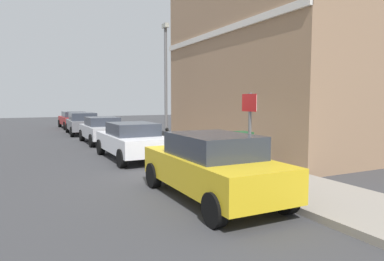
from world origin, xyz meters
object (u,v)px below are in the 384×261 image
(utility_cabinet, at_px, (243,152))
(lamppost, at_px, (166,78))
(car_silver, at_px, (102,130))
(bollard_far_kerb, at_px, (167,140))
(car_yellow, at_px, (212,165))
(bollard_near_cabinet, at_px, (214,143))
(car_grey, at_px, (83,123))
(car_white, at_px, (132,140))
(street_sign, at_px, (250,124))
(car_red, at_px, (73,119))

(utility_cabinet, height_order, lamppost, lamppost)
(car_silver, distance_m, bollard_far_kerb, 5.93)
(car_yellow, relative_size, bollard_far_kerb, 4.09)
(car_silver, xyz_separation_m, utility_cabinet, (2.30, -9.56, -0.04))
(car_silver, height_order, utility_cabinet, car_silver)
(car_yellow, bearing_deg, bollard_near_cabinet, -30.71)
(car_silver, distance_m, car_grey, 5.40)
(car_silver, bearing_deg, car_grey, 1.06)
(car_silver, bearing_deg, bollard_far_kerb, -167.97)
(bollard_far_kerb, relative_size, lamppost, 0.18)
(car_white, distance_m, bollard_near_cabinet, 3.21)
(bollard_near_cabinet, relative_size, bollard_far_kerb, 1.00)
(street_sign, bearing_deg, car_white, 103.43)
(utility_cabinet, distance_m, bollard_near_cabinet, 1.98)
(car_silver, xyz_separation_m, lamppost, (2.47, -2.81, 2.58))
(car_red, bearing_deg, car_silver, 178.65)
(car_red, relative_size, bollard_near_cabinet, 4.05)
(bollard_far_kerb, bearing_deg, car_yellow, -102.37)
(car_yellow, height_order, car_silver, car_yellow)
(car_yellow, xyz_separation_m, bollard_near_cabinet, (2.36, 3.98, -0.08))
(car_silver, relative_size, bollard_far_kerb, 3.82)
(car_yellow, bearing_deg, bollard_far_kerb, -12.39)
(car_yellow, bearing_deg, utility_cabinet, -48.47)
(car_white, bearing_deg, utility_cabinet, -151.47)
(car_grey, xyz_separation_m, street_sign, (1.51, -16.58, 0.91))
(car_yellow, xyz_separation_m, car_red, (-0.09, 22.41, -0.07))
(car_silver, distance_m, street_sign, 11.31)
(car_silver, relative_size, car_red, 0.94)
(bollard_far_kerb, bearing_deg, street_sign, -89.57)
(car_red, bearing_deg, car_white, 178.48)
(car_red, distance_m, street_sign, 22.10)
(car_yellow, height_order, lamppost, lamppost)
(car_white, relative_size, car_grey, 1.00)
(car_grey, bearing_deg, utility_cabinet, -169.15)
(car_red, height_order, street_sign, street_sign)
(car_yellow, height_order, street_sign, street_sign)
(car_red, distance_m, bollard_near_cabinet, 18.59)
(car_yellow, relative_size, car_white, 0.99)
(car_yellow, xyz_separation_m, bollard_far_kerb, (1.27, 5.78, -0.08))
(street_sign, bearing_deg, car_red, 93.64)
(bollard_near_cabinet, xyz_separation_m, street_sign, (-1.05, -3.60, 0.96))
(car_white, xyz_separation_m, car_grey, (-0.14, 10.87, 0.02))
(utility_cabinet, xyz_separation_m, bollard_far_kerb, (-0.99, 3.77, 0.02))
(lamppost, bearing_deg, utility_cabinet, -91.49)
(car_white, xyz_separation_m, car_silver, (0.02, 5.48, -0.02))
(car_white, height_order, bollard_near_cabinet, car_white)
(bollard_near_cabinet, xyz_separation_m, lamppost, (0.08, 4.78, 2.60))
(car_yellow, bearing_deg, car_red, 0.22)
(car_silver, distance_m, car_red, 10.84)
(bollard_near_cabinet, bearing_deg, car_yellow, -120.70)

